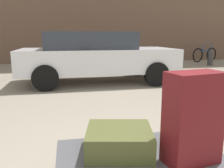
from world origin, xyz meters
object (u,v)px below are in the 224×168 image
Objects in this scene: bollard_kerb_mid at (179,60)px; bollard_kerb_far at (210,59)px; luggage_cart at (139,161)px; suitcase_maroon_front_right at (193,118)px; parked_car at (96,56)px; suitcase_olive_center at (119,141)px; bicycle_leaning at (205,55)px; bollard_kerb_near at (145,60)px.

bollard_kerb_mid is 1.53m from bollard_kerb_far.
luggage_cart is 0.58m from suitcase_maroon_front_right.
parked_car is (-0.09, 5.05, 0.07)m from suitcase_maroon_front_right.
bollard_kerb_mid reaches higher than suitcase_olive_center.
bollard_kerb_far is (5.47, 7.94, -0.40)m from suitcase_maroon_front_right.
suitcase_maroon_front_right is at bearing -88.98° from parked_car.
bicycle_leaning is at bearing 54.90° from luggage_cart.
parked_car is 3.81m from bollard_kerb_near.
suitcase_olive_center is 0.76× the size of suitcase_maroon_front_right.
luggage_cart is 2.34× the size of bollard_kerb_far.
suitcase_maroon_front_right is 8.87m from bollard_kerb_mid.
bollard_kerb_far is at bearing 44.74° from suitcase_maroon_front_right.
suitcase_maroon_front_right is 0.42× the size of bicycle_leaning.
parked_car reaches higher than bollard_kerb_near.
parked_car is at bearing -152.61° from bollard_kerb_far.
bollard_kerb_mid is at bearing 180.00° from bollard_kerb_far.
parked_car is 7.39× the size of bollard_kerb_near.
luggage_cart is 9.68m from bollard_kerb_far.
bicycle_leaning reaches higher than bollard_kerb_mid.
bollard_kerb_mid is (4.45, 7.69, -0.15)m from suitcase_olive_center.
suitcase_olive_center is at bearing -110.47° from bollard_kerb_near.
bollard_kerb_near is at bearing 180.00° from bollard_kerb_far.
bollard_kerb_mid is at bearing 52.93° from suitcase_maroon_front_right.
bollard_kerb_near is at bearing 80.80° from suitcase_olive_center.
luggage_cart is at bearing 139.95° from suitcase_maroon_front_right.
luggage_cart is 2.55× the size of suitcase_olive_center.
bollard_kerb_mid and bollard_kerb_far have the same top height.
bollard_kerb_mid is at bearing 71.20° from suitcase_olive_center.
luggage_cart is at bearing -93.04° from parked_car.
parked_car is at bearing -144.42° from bollard_kerb_mid.
bicycle_leaning is 2.89× the size of bollard_kerb_far.
bollard_kerb_far is at bearing 0.00° from bollard_kerb_mid.
parked_car is at bearing 80.34° from suitcase_maroon_front_right.
suitcase_olive_center is 0.62m from suitcase_maroon_front_right.
suitcase_maroon_front_right is 5.06m from parked_car.
bollard_kerb_near is 3.11m from bollard_kerb_far.
bollard_kerb_far is (5.98, 7.69, -0.15)m from suitcase_olive_center.
bollard_kerb_mid reaches higher than luggage_cart.
bicycle_leaning is at bearing 46.25° from suitcase_maroon_front_right.
suitcase_olive_center is at bearing 161.62° from luggage_cart.
bollard_kerb_far is (5.56, 2.88, -0.47)m from parked_car.
bollard_kerb_far is (5.82, 7.74, 0.02)m from luggage_cart.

